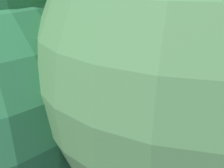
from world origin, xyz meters
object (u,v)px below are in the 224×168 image
spectator_centre (133,99)px  stunt_motorcycle (74,70)px  spectator_right (108,100)px  tree_far (190,45)px  spectator_far_right (78,98)px  spectator_far_left (187,104)px  traffic_cone (101,86)px  spectator_left (155,102)px  parked_motorcycle_silver (65,118)px  parked_motorcycle_dark (150,120)px  tour_bus (129,118)px

spectator_centre → stunt_motorcycle: size_ratio=0.84×
spectator_right → tree_far: 8.84m
spectator_far_right → spectator_far_left: bearing=178.8°
spectator_centre → stunt_motorcycle: (3.53, -3.65, 0.01)m
traffic_cone → tree_far: (-2.93, 10.76, 5.04)m
spectator_far_left → spectator_right: size_ratio=1.05×
spectator_left → spectator_centre: size_ratio=1.02×
spectator_right → tree_far: bearing=105.9°
parked_motorcycle_silver → spectator_centre: bearing=-158.1°
spectator_far_left → spectator_centre: 2.33m
spectator_far_left → parked_motorcycle_dark: spectator_far_left is taller
tree_far → stunt_motorcycle: bearing=-68.2°
parked_motorcycle_dark → tour_bus: bearing=68.9°
spectator_centre → tree_far: size_ratio=0.22×
tour_bus → parked_motorcycle_dark: tour_bus is taller
spectator_centre → parked_motorcycle_dark: bearing=126.9°
parked_motorcycle_dark → traffic_cone: size_ratio=3.26×
parked_motorcycle_dark → stunt_motorcycle: size_ratio=1.02×
spectator_left → spectator_far_right: 3.39m
parked_motorcycle_dark → tree_far: (-0.26, 6.69, 4.87)m
spectator_centre → traffic_cone: spectator_centre is taller
spectator_right → spectator_far_right: size_ratio=0.94×
spectator_left → spectator_far_right: spectator_far_right is taller
stunt_motorcycle → traffic_cone: 1.83m
spectator_far_left → tour_bus: bearing=48.6°
spectator_right → stunt_motorcycle: bearing=-58.2°
tour_bus → stunt_motorcycle: 7.54m
spectator_centre → parked_motorcycle_silver: 3.10m
tour_bus → spectator_right: 3.00m
spectator_left → traffic_cone: 4.54m
spectator_left → tree_far: tree_far is taller
stunt_motorcycle → traffic_cone: stunt_motorcycle is taller
spectator_right → spectator_far_right: (1.34, -0.02, 0.06)m
parked_motorcycle_dark → tree_far: size_ratio=0.26×
spectator_left → parked_motorcycle_silver: (3.79, 0.80, -0.54)m
spectator_left → stunt_motorcycle: 6.00m
tour_bus → tree_far: 6.05m
traffic_cone → spectator_far_right: bearing=81.4°
spectator_far_right → stunt_motorcycle: 4.05m
traffic_cone → tree_far: 12.24m
spectator_right → tour_bus: bearing=111.3°
tour_bus → spectator_left: 2.91m
spectator_right → spectator_far_right: bearing=-1.0°
tree_far → spectator_far_left: bearing=-100.1°
parked_motorcycle_silver → spectator_far_left: bearing=-171.2°
spectator_centre → parked_motorcycle_dark: 1.33m
parked_motorcycle_silver → traffic_cone: (-0.90, -4.23, -0.18)m
spectator_far_left → traffic_cone: spectator_far_left is taller
spectator_far_left → parked_motorcycle_silver: (5.14, 0.79, -0.55)m
tree_far → parked_motorcycle_dark: bearing=-87.8°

